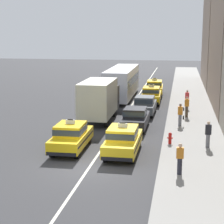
{
  "coord_description": "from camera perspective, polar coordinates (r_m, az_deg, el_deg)",
  "views": [
    {
      "loc": [
        4.6,
        -19.35,
        7.08
      ],
      "look_at": [
        -0.24,
        8.63,
        1.3
      ],
      "focal_mm": 63.91,
      "sensor_mm": 36.0,
      "label": 1
    }
  ],
  "objects": [
    {
      "name": "taxi_right_nearest",
      "position": [
        23.18,
        1.57,
        -4.01
      ],
      "size": [
        1.84,
        4.57,
        1.96
      ],
      "color": "black",
      "rests_on": "ground"
    },
    {
      "name": "pedestrian_by_storefront",
      "position": [
        24.73,
        13.59,
        -3.11
      ],
      "size": [
        0.36,
        0.24,
        1.63
      ],
      "color": "slate",
      "rests_on": "sidewalk_curb"
    },
    {
      "name": "sedan_right_third",
      "position": [
        34.46,
        4.69,
        1.05
      ],
      "size": [
        1.82,
        4.32,
        1.58
      ],
      "color": "black",
      "rests_on": "ground"
    },
    {
      "name": "box_truck_left_second",
      "position": [
        32.01,
        -1.74,
        1.97
      ],
      "size": [
        2.33,
        6.97,
        3.27
      ],
      "color": "black",
      "rests_on": "ground"
    },
    {
      "name": "pedestrian_trailing",
      "position": [
        19.92,
        9.69,
        -6.6
      ],
      "size": [
        0.36,
        0.24,
        1.57
      ],
      "color": "#23232D",
      "rests_on": "sidewalk_curb"
    },
    {
      "name": "sedan_right_second",
      "position": [
        29.26,
        3.35,
        -0.81
      ],
      "size": [
        1.8,
        4.32,
        1.58
      ],
      "color": "black",
      "rests_on": "ground"
    },
    {
      "name": "taxi_right_fifth",
      "position": [
        45.06,
        6.1,
        3.53
      ],
      "size": [
        1.96,
        4.61,
        1.96
      ],
      "color": "black",
      "rests_on": "ground"
    },
    {
      "name": "pedestrian_near_crosswalk",
      "position": [
        33.08,
        10.63,
        0.73
      ],
      "size": [
        0.47,
        0.24,
        1.7
      ],
      "color": "#473828",
      "rests_on": "sidewalk_curb"
    },
    {
      "name": "sidewalk_curb",
      "position": [
        35.07,
        11.24,
        -0.24
      ],
      "size": [
        4.0,
        90.0,
        0.15
      ],
      "primitive_type": "cube",
      "color": "gray",
      "rests_on": "ground"
    },
    {
      "name": "pedestrian_far_corner",
      "position": [
        36.9,
        10.68,
        1.82
      ],
      "size": [
        0.36,
        0.24,
        1.68
      ],
      "color": "#23232D",
      "rests_on": "sidewalk_curb"
    },
    {
      "name": "fire_hydrant",
      "position": [
        25.17,
        8.3,
        -3.66
      ],
      "size": [
        0.36,
        0.22,
        0.73
      ],
      "color": "red",
      "rests_on": "sidewalk_curb"
    },
    {
      "name": "taxi_right_fourth",
      "position": [
        39.77,
        5.65,
        2.48
      ],
      "size": [
        1.87,
        4.58,
        1.96
      ],
      "color": "black",
      "rests_on": "ground"
    },
    {
      "name": "pedestrian_mid_block",
      "position": [
        29.98,
        9.75,
        -0.39
      ],
      "size": [
        0.47,
        0.24,
        1.67
      ],
      "color": "slate",
      "rests_on": "sidewalk_curb"
    },
    {
      "name": "ground_plane",
      "position": [
        21.11,
        -3.4,
        -8.11
      ],
      "size": [
        160.0,
        160.0,
        0.0
      ],
      "primitive_type": "plane",
      "color": "#353538"
    },
    {
      "name": "lane_stripe_left_right",
      "position": [
        40.24,
        3.09,
        1.36
      ],
      "size": [
        0.14,
        80.0,
        0.01
      ],
      "primitive_type": "cube",
      "color": "silver",
      "rests_on": "ground"
    },
    {
      "name": "taxi_left_nearest",
      "position": [
        24.13,
        -5.87,
        -3.45
      ],
      "size": [
        1.89,
        4.59,
        1.96
      ],
      "color": "black",
      "rests_on": "ground"
    },
    {
      "name": "bus_left_third",
      "position": [
        42.83,
        1.47,
        4.44
      ],
      "size": [
        2.63,
        11.23,
        3.22
      ],
      "color": "black",
      "rests_on": "ground"
    }
  ]
}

